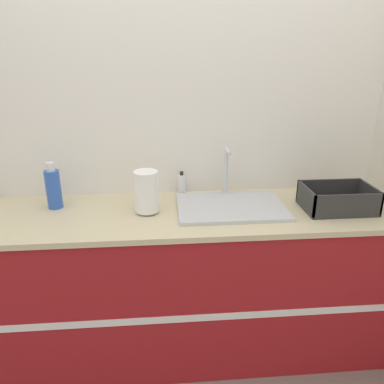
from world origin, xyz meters
TOP-DOWN VIEW (x-y plane):
  - ground_plane at (0.00, 0.00)m, footprint 12.00×12.00m
  - wall_back at (0.00, 0.63)m, footprint 4.98×0.06m
  - counter_cabinet at (0.00, 0.30)m, footprint 2.60×0.63m
  - sink at (0.36, 0.32)m, footprint 0.59×0.42m
  - paper_towel_roll at (-0.09, 0.30)m, footprint 0.13×0.13m
  - dish_rack at (0.94, 0.26)m, footprint 0.37×0.25m
  - bottle_blue at (-0.60, 0.41)m, footprint 0.08×0.08m
  - soap_dispenser at (0.11, 0.56)m, footprint 0.05×0.05m

SIDE VIEW (x-z plane):
  - ground_plane at x=0.00m, z-range 0.00..0.00m
  - counter_cabinet at x=0.00m, z-range 0.00..0.90m
  - sink at x=0.36m, z-range 0.77..1.07m
  - dish_rack at x=0.94m, z-range 0.88..1.02m
  - soap_dispenser at x=0.11m, z-range 0.90..1.04m
  - bottle_blue at x=-0.60m, z-range 0.89..1.15m
  - paper_towel_roll at x=-0.09m, z-range 0.91..1.14m
  - wall_back at x=0.00m, z-range 0.00..2.60m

